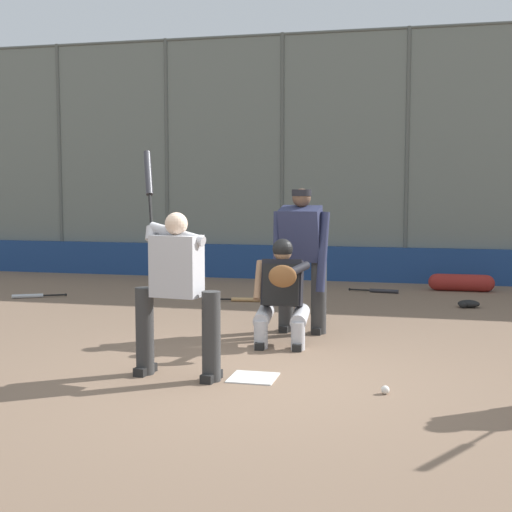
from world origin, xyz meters
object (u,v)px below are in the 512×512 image
at_px(batter_at_plate, 176,288).
at_px(spare_bat_near_backstop, 242,300).
at_px(baseball_loose, 385,390).
at_px(umpire_home, 302,256).
at_px(fielding_glove_on_dirt, 468,304).
at_px(equipment_bag_dugout_side, 461,283).
at_px(catcher_behind_plate, 282,291).
at_px(spare_bat_by_padding, 32,296).
at_px(spare_bat_third_base_side, 380,291).

relative_size(batter_at_plate, spare_bat_near_backstop, 2.51).
height_order(spare_bat_near_backstop, baseball_loose, baseball_loose).
bearing_deg(umpire_home, fielding_glove_on_dirt, -126.13).
bearing_deg(equipment_bag_dugout_side, spare_bat_near_backstop, 30.44).
height_order(batter_at_plate, spare_bat_near_backstop, batter_at_plate).
bearing_deg(catcher_behind_plate, umpire_home, -100.57).
relative_size(umpire_home, spare_bat_by_padding, 2.26).
distance_m(spare_bat_near_backstop, spare_bat_by_padding, 3.44).
xyz_separation_m(umpire_home, fielding_glove_on_dirt, (-2.10, -2.41, -0.89)).
distance_m(umpire_home, fielding_glove_on_dirt, 3.32).
bearing_deg(equipment_bag_dugout_side, baseball_loose, 81.85).
xyz_separation_m(umpire_home, equipment_bag_dugout_side, (-2.09, -4.17, -0.81)).
bearing_deg(baseball_loose, fielding_glove_on_dirt, -101.24).
height_order(spare_bat_near_backstop, fielding_glove_on_dirt, fielding_glove_on_dirt).
bearing_deg(spare_bat_by_padding, umpire_home, 131.76).
relative_size(spare_bat_near_backstop, equipment_bag_dugout_side, 0.77).
height_order(catcher_behind_plate, spare_bat_by_padding, catcher_behind_plate).
bearing_deg(spare_bat_third_base_side, spare_bat_by_padding, -153.46).
bearing_deg(equipment_bag_dugout_side, umpire_home, 63.41).
distance_m(catcher_behind_plate, fielding_glove_on_dirt, 3.89).
xyz_separation_m(catcher_behind_plate, baseball_loose, (-1.24, 1.65, -0.59)).
distance_m(spare_bat_by_padding, fielding_glove_on_dirt, 6.84).
xyz_separation_m(batter_at_plate, catcher_behind_plate, (-0.69, -1.54, -0.22)).
relative_size(spare_bat_near_backstop, spare_bat_by_padding, 1.09).
height_order(spare_bat_by_padding, spare_bat_third_base_side, same).
distance_m(umpire_home, spare_bat_third_base_side, 3.83).
bearing_deg(spare_bat_near_backstop, spare_bat_by_padding, -179.05).
distance_m(catcher_behind_plate, umpire_home, 0.82).
bearing_deg(umpire_home, spare_bat_third_base_side, -96.46).
relative_size(catcher_behind_plate, umpire_home, 0.68).
bearing_deg(spare_bat_by_padding, baseball_loose, 116.85).
relative_size(batter_at_plate, umpire_home, 1.21).
bearing_deg(spare_bat_near_backstop, baseball_loose, -67.88).
relative_size(spare_bat_by_padding, baseball_loose, 10.54).
height_order(batter_at_plate, fielding_glove_on_dirt, batter_at_plate).
bearing_deg(catcher_behind_plate, spare_bat_by_padding, -31.95).
relative_size(spare_bat_third_base_side, equipment_bag_dugout_side, 0.77).
distance_m(spare_bat_near_backstop, spare_bat_third_base_side, 2.51).
bearing_deg(umpire_home, spare_bat_by_padding, -15.54).
bearing_deg(spare_bat_near_backstop, equipment_bag_dugout_side, 24.48).
xyz_separation_m(spare_bat_near_backstop, baseball_loose, (-2.45, 4.58, 0.00)).
distance_m(spare_bat_third_base_side, equipment_bag_dugout_side, 1.45).
xyz_separation_m(umpire_home, spare_bat_third_base_side, (-0.74, -3.64, -0.92)).
bearing_deg(baseball_loose, umpire_home, -64.54).
relative_size(catcher_behind_plate, spare_bat_by_padding, 1.54).
height_order(spare_bat_third_base_side, fielding_glove_on_dirt, fielding_glove_on_dirt).
bearing_deg(fielding_glove_on_dirt, baseball_loose, 78.76).
height_order(baseball_loose, equipment_bag_dugout_side, equipment_bag_dugout_side).
xyz_separation_m(umpire_home, spare_bat_by_padding, (4.71, -1.77, -0.92)).
height_order(catcher_behind_plate, spare_bat_third_base_side, catcher_behind_plate).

